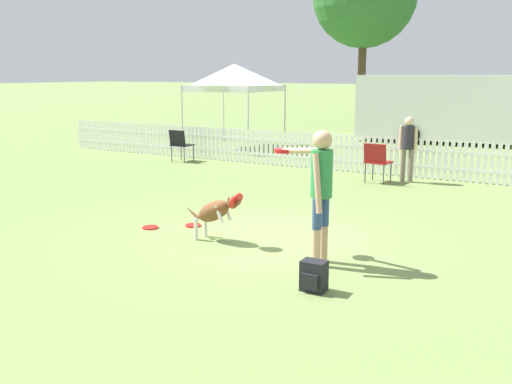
{
  "coord_description": "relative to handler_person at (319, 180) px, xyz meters",
  "views": [
    {
      "loc": [
        3.84,
        -7.34,
        2.46
      ],
      "look_at": [
        0.03,
        -0.61,
        0.84
      ],
      "focal_mm": 40.0,
      "sensor_mm": 36.0,
      "label": 1
    }
  ],
  "objects": [
    {
      "name": "handler_person",
      "position": [
        0.0,
        0.0,
        0.0
      ],
      "size": [
        0.99,
        0.76,
        1.76
      ],
      "rotation": [
        0.0,
        0.0,
        1.47
      ],
      "color": "tan",
      "rests_on": "ground_plane"
    },
    {
      "name": "folding_chair_center",
      "position": [
        -6.87,
        6.16,
        -0.57
      ],
      "size": [
        0.52,
        0.54,
        0.9
      ],
      "rotation": [
        0.0,
        0.0,
        3.14
      ],
      "color": "#333338",
      "rests_on": "ground_plane"
    },
    {
      "name": "backpack_on_grass",
      "position": [
        0.36,
        -0.93,
        -0.93
      ],
      "size": [
        0.28,
        0.24,
        0.36
      ],
      "color": "black",
      "rests_on": "ground_plane"
    },
    {
      "name": "frisbee_near_handler",
      "position": [
        -3.04,
        0.25,
        -1.1
      ],
      "size": [
        0.26,
        0.26,
        0.02
      ],
      "color": "red",
      "rests_on": "ground_plane"
    },
    {
      "name": "folding_chair_blue_left",
      "position": [
        -1.08,
        5.8,
        -0.56
      ],
      "size": [
        0.56,
        0.58,
        0.91
      ],
      "rotation": [
        0.0,
        0.0,
        3.06
      ],
      "color": "#333338",
      "rests_on": "ground_plane"
    },
    {
      "name": "equipment_trailer",
      "position": [
        -1.72,
        14.51,
        0.15
      ],
      "size": [
        6.2,
        2.65,
        2.38
      ],
      "rotation": [
        0.0,
        0.0,
        0.07
      ],
      "color": "white",
      "rests_on": "ground_plane"
    },
    {
      "name": "leaping_dog",
      "position": [
        -1.72,
        0.16,
        -0.65
      ],
      "size": [
        1.06,
        0.37,
        0.79
      ],
      "rotation": [
        0.0,
        0.0,
        -1.67
      ],
      "color": "brown",
      "rests_on": "ground_plane"
    },
    {
      "name": "picket_fence",
      "position": [
        -1.01,
        6.9,
        -0.64
      ],
      "size": [
        21.24,
        0.04,
        0.94
      ],
      "color": "white",
      "rests_on": "ground_plane"
    },
    {
      "name": "spectator_standing",
      "position": [
        -0.52,
        6.27,
        -0.22
      ],
      "size": [
        0.42,
        0.27,
        1.49
      ],
      "rotation": [
        0.0,
        0.0,
        3.14
      ],
      "color": "#7A705B",
      "rests_on": "ground_plane"
    },
    {
      "name": "canopy_tent_main",
      "position": [
        -7.14,
        9.51,
        1.2
      ],
      "size": [
        2.51,
        2.51,
        2.75
      ],
      "color": "silver",
      "rests_on": "ground_plane"
    },
    {
      "name": "ground_plane",
      "position": [
        -1.01,
        0.7,
        -1.11
      ],
      "size": [
        240.0,
        240.0,
        0.0
      ],
      "primitive_type": "plane",
      "color": "olive"
    },
    {
      "name": "frisbee_near_dog",
      "position": [
        -2.51,
        0.69,
        -1.1
      ],
      "size": [
        0.26,
        0.26,
        0.02
      ],
      "color": "red",
      "rests_on": "ground_plane"
    }
  ]
}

